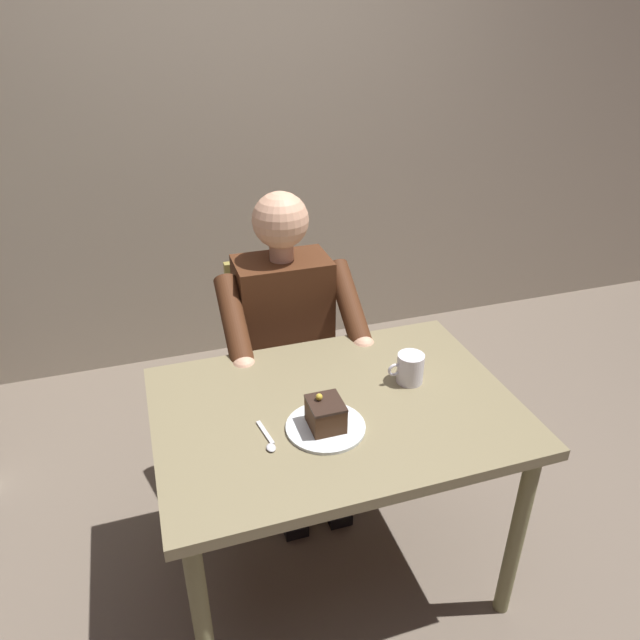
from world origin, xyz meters
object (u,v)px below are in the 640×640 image
dining_table (336,427)px  dessert_spoon (268,441)px  seated_person (289,344)px  chair (280,354)px  coffee_cup (410,368)px  cake_slice (326,414)px

dining_table → dessert_spoon: dessert_spoon is taller
dining_table → seated_person: seated_person is taller
chair → coffee_cup: size_ratio=7.26×
cake_slice → coffee_cup: (-0.33, -0.14, -0.00)m
dining_table → dessert_spoon: 0.27m
dining_table → coffee_cup: 0.31m
coffee_cup → dessert_spoon: size_ratio=0.85×
cake_slice → dessert_spoon: cake_slice is taller
seated_person → cake_slice: size_ratio=11.27×
cake_slice → dessert_spoon: size_ratio=0.76×
cake_slice → coffee_cup: bearing=-156.8°
dining_table → cake_slice: cake_slice is taller
chair → seated_person: seated_person is taller
dining_table → seated_person: bearing=-90.0°
chair → seated_person: size_ratio=0.72×
dining_table → cake_slice: size_ratio=10.14×
seated_person → cake_slice: 0.66m
dining_table → chair: size_ratio=1.24×
chair → dessert_spoon: (0.24, 0.82, 0.25)m
seated_person → cake_slice: seated_person is taller
dining_table → cake_slice: (0.06, 0.09, 0.14)m
seated_person → dessert_spoon: seated_person is taller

